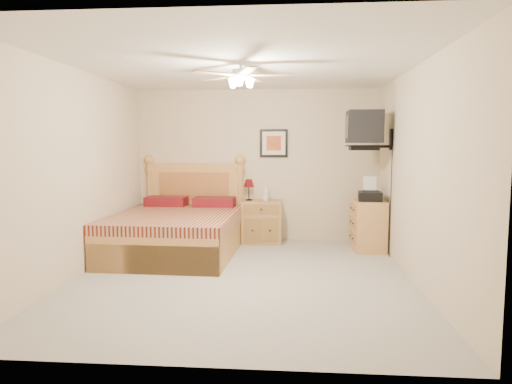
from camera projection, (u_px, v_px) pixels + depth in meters
floor at (243, 277)px, 5.49m from camera, size 4.50×4.50×0.00m
ceiling at (243, 65)px, 5.24m from camera, size 4.00×4.50×0.04m
wall_back at (258, 166)px, 7.60m from camera, size 4.00×0.04×2.50m
wall_front at (208, 194)px, 3.13m from camera, size 4.00×0.04×2.50m
wall_left at (79, 173)px, 5.52m from camera, size 0.04×4.50×2.50m
wall_right at (417, 175)px, 5.21m from camera, size 0.04×4.50×2.50m
bed at (176, 205)px, 6.62m from camera, size 1.75×2.27×1.43m
nightstand at (261, 222)px, 7.44m from camera, size 0.66×0.51×0.69m
table_lamp at (249, 190)px, 7.44m from camera, size 0.23×0.23×0.35m
lotion_bottle at (266, 193)px, 7.36m from camera, size 0.12×0.13×0.26m
framed_picture at (274, 143)px, 7.52m from camera, size 0.46×0.04×0.46m
dresser at (368, 225)px, 6.91m from camera, size 0.48×0.66×0.76m
fax_machine at (370, 189)px, 6.75m from camera, size 0.37×0.39×0.36m
magazine_lower at (364, 198)px, 7.08m from camera, size 0.29×0.33×0.03m
magazine_upper at (366, 196)px, 7.10m from camera, size 0.20×0.26×0.02m
wall_tv at (375, 130)px, 6.50m from camera, size 0.56×0.46×0.58m
ceiling_fan at (241, 75)px, 5.05m from camera, size 1.14×1.14×0.28m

